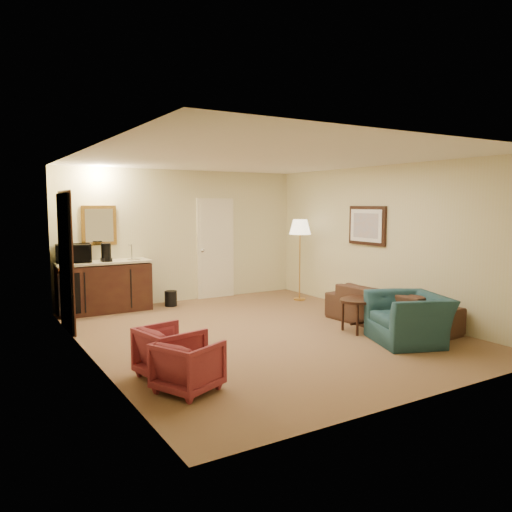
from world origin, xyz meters
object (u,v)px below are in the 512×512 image
at_px(floor_lamp, 300,260).
at_px(microwave, 73,251).
at_px(rose_chair_far, 188,363).
at_px(waste_bin, 171,298).
at_px(wetbar_cabinet, 104,287).
at_px(coffee_table, 365,314).
at_px(coffee_maker, 106,252).
at_px(rose_chair_near, 170,349).
at_px(sofa, 390,301).
at_px(teal_armchair, 409,310).

bearing_deg(floor_lamp, microwave, 166.95).
relative_size(rose_chair_far, waste_bin, 2.07).
bearing_deg(wetbar_cabinet, coffee_table, -48.10).
relative_size(coffee_table, microwave, 1.53).
height_order(coffee_table, waste_bin, coffee_table).
relative_size(microwave, coffee_maker, 1.78).
bearing_deg(floor_lamp, coffee_maker, 167.43).
bearing_deg(waste_bin, coffee_table, -60.55).
bearing_deg(microwave, rose_chair_far, -79.49).
xyz_separation_m(floor_lamp, waste_bin, (-2.46, 0.77, -0.67)).
height_order(rose_chair_near, coffee_maker, coffee_maker).
bearing_deg(sofa, floor_lamp, -5.65).
xyz_separation_m(sofa, floor_lamp, (0.07, 2.52, 0.40)).
height_order(teal_armchair, floor_lamp, floor_lamp).
relative_size(wetbar_cabinet, coffee_maker, 5.04).
relative_size(rose_chair_far, microwave, 1.03).
xyz_separation_m(floor_lamp, microwave, (-4.17, 0.97, 0.30)).
bearing_deg(rose_chair_near, sofa, -95.59).
xyz_separation_m(teal_armchair, floor_lamp, (0.54, 3.32, 0.36)).
distance_m(floor_lamp, coffee_maker, 3.74).
height_order(microwave, coffee_maker, microwave).
bearing_deg(waste_bin, wetbar_cabinet, 174.14).
distance_m(sofa, rose_chair_far, 3.96).
relative_size(teal_armchair, coffee_maker, 3.23).
bearing_deg(microwave, rose_chair_near, -79.07).
height_order(teal_armchair, coffee_table, teal_armchair).
relative_size(sofa, coffee_table, 2.40).
bearing_deg(coffee_maker, floor_lamp, -11.83).
height_order(sofa, coffee_table, sofa).
bearing_deg(coffee_maker, rose_chair_far, -93.01).
xyz_separation_m(wetbar_cabinet, microwave, (-0.50, 0.07, 0.66)).
distance_m(coffee_table, coffee_maker, 4.59).
xyz_separation_m(wetbar_cabinet, floor_lamp, (3.67, -0.90, 0.36)).
relative_size(rose_chair_far, coffee_maker, 1.84).
distance_m(coffee_table, microwave, 5.06).
distance_m(rose_chair_near, microwave, 3.98).
bearing_deg(floor_lamp, waste_bin, 162.54).
relative_size(sofa, rose_chair_near, 3.32).
xyz_separation_m(sofa, coffee_table, (-0.53, 0.00, -0.16)).
xyz_separation_m(wetbar_cabinet, sofa, (3.60, -3.42, -0.04)).
xyz_separation_m(rose_chair_far, waste_bin, (1.46, 4.20, -0.15)).
bearing_deg(wetbar_cabinet, teal_armchair, -53.43).
height_order(sofa, rose_chair_far, sofa).
xyz_separation_m(rose_chair_near, rose_chair_far, (0.00, -0.50, -0.02)).
distance_m(coffee_table, floor_lamp, 2.65).
xyz_separation_m(wetbar_cabinet, waste_bin, (1.21, -0.12, -0.32)).
relative_size(wetbar_cabinet, rose_chair_far, 2.74).
xyz_separation_m(microwave, coffee_maker, (0.53, -0.15, -0.03)).
bearing_deg(coffee_maker, wetbar_cabinet, 108.56).
height_order(rose_chair_far, microwave, microwave).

